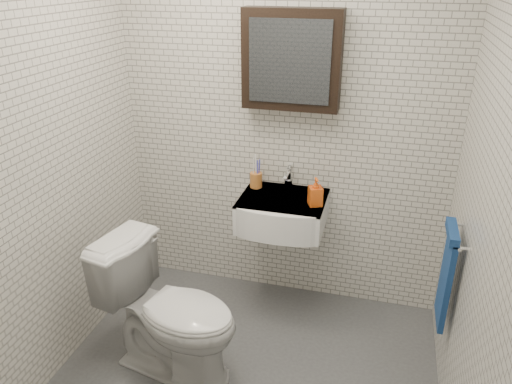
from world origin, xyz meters
TOP-DOWN VIEW (x-y plane):
  - ground at (0.00, 0.00)m, footprint 2.20×2.00m
  - room_shell at (0.00, 0.00)m, footprint 2.22×2.02m
  - washbasin at (0.05, 0.73)m, footprint 0.55×0.50m
  - faucet at (0.05, 0.93)m, footprint 0.06×0.20m
  - mirror_cabinet at (0.05, 0.93)m, footprint 0.60×0.15m
  - towel_rail at (1.04, 0.35)m, footprint 0.09×0.30m
  - toothbrush_cup at (-0.16, 0.89)m, footprint 0.09×0.09m
  - soap_bottle at (0.27, 0.72)m, footprint 0.11×0.11m
  - toilet at (-0.43, 0.01)m, footprint 0.89×0.62m

SIDE VIEW (x-z plane):
  - ground at x=0.00m, z-range 0.00..0.01m
  - toilet at x=-0.43m, z-range 0.00..0.83m
  - towel_rail at x=1.04m, z-range 0.43..1.01m
  - washbasin at x=0.05m, z-range 0.66..0.86m
  - toothbrush_cup at x=-0.16m, z-range 0.79..1.02m
  - faucet at x=0.05m, z-range 0.84..0.99m
  - soap_bottle at x=0.27m, z-range 0.85..1.03m
  - room_shell at x=0.00m, z-range 0.21..2.72m
  - mirror_cabinet at x=0.05m, z-range 1.40..2.00m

